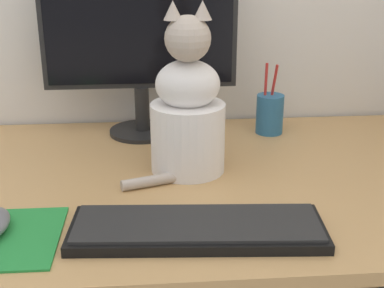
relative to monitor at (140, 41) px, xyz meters
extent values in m
cube|color=tan|center=(0.04, -0.28, -0.25)|extent=(1.36, 0.75, 0.02)
cube|color=olive|center=(0.68, 0.06, -0.62)|extent=(0.05, 0.05, 0.71)
cylinder|color=black|center=(0.00, 0.00, -0.23)|extent=(0.17, 0.17, 0.01)
cylinder|color=black|center=(0.00, 0.00, -0.17)|extent=(0.04, 0.04, 0.11)
cube|color=black|center=(0.00, 0.00, 0.03)|extent=(0.47, 0.02, 0.29)
cube|color=black|center=(0.00, -0.01, 0.03)|extent=(0.45, 0.00, 0.27)
cube|color=black|center=(0.09, -0.52, -0.23)|extent=(0.44, 0.17, 0.02)
cube|color=black|center=(0.09, -0.52, -0.22)|extent=(0.42, 0.15, 0.01)
cylinder|color=white|center=(0.10, -0.24, -0.16)|extent=(0.16, 0.16, 0.15)
ellipsoid|color=white|center=(0.10, -0.24, -0.05)|extent=(0.14, 0.12, 0.10)
sphere|color=#B2A393|center=(0.10, -0.26, 0.05)|extent=(0.10, 0.10, 0.09)
cone|color=#B2A393|center=(0.07, -0.26, 0.10)|extent=(0.04, 0.04, 0.04)
cone|color=#B2A393|center=(0.13, -0.26, 0.10)|extent=(0.04, 0.04, 0.04)
cylinder|color=#B2A393|center=(0.06, -0.31, -0.23)|extent=(0.20, 0.08, 0.02)
cylinder|color=#286089|center=(0.32, -0.02, -0.19)|extent=(0.07, 0.07, 0.10)
cylinder|color=red|center=(0.33, -0.02, -0.13)|extent=(0.02, 0.03, 0.14)
cylinder|color=red|center=(0.31, -0.02, -0.13)|extent=(0.01, 0.02, 0.14)
camera|label=1|loc=(0.02, -1.30, 0.22)|focal=50.00mm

